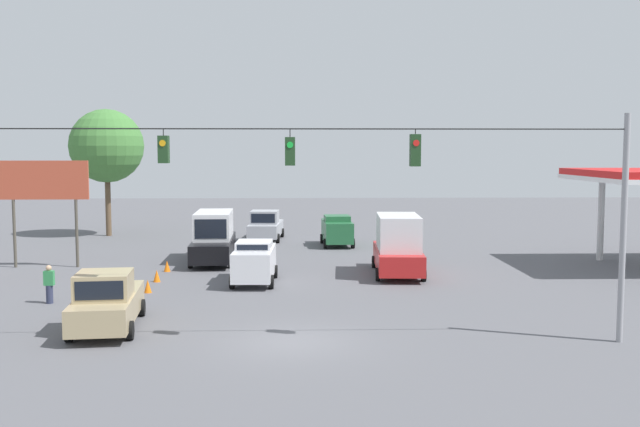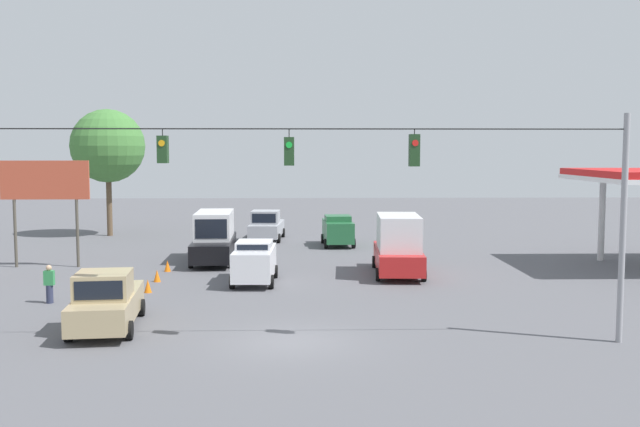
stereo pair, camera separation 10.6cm
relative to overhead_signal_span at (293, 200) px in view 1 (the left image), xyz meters
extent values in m
plane|color=#56565B|center=(0.07, -0.33, -4.74)|extent=(140.00, 140.00, 0.00)
cylinder|color=#939399|center=(-10.78, 0.00, -0.98)|extent=(0.20, 0.20, 7.51)
cylinder|color=black|center=(0.07, 0.00, 2.25)|extent=(21.70, 0.04, 0.04)
cube|color=#1E3D1E|center=(-3.93, 0.00, 1.58)|extent=(0.32, 0.36, 1.03)
cylinder|color=black|center=(-3.93, 0.00, 2.17)|extent=(0.03, 0.03, 0.17)
cylinder|color=red|center=(-3.93, 0.19, 1.81)|extent=(0.20, 0.02, 0.20)
cube|color=#1E3D1E|center=(0.07, 0.00, 1.54)|extent=(0.32, 0.36, 0.90)
cylinder|color=black|center=(0.07, 0.00, 2.12)|extent=(0.03, 0.03, 0.26)
cylinder|color=green|center=(0.07, 0.19, 1.75)|extent=(0.20, 0.02, 0.20)
cube|color=#1E3D1E|center=(4.07, 0.00, 1.60)|extent=(0.32, 0.36, 0.87)
cylinder|color=black|center=(4.07, 0.00, 2.15)|extent=(0.03, 0.03, 0.22)
cylinder|color=orange|center=(4.07, 0.19, 1.80)|extent=(0.20, 0.02, 0.20)
cube|color=red|center=(-5.23, -13.03, -3.92)|extent=(2.55, 6.18, 1.00)
cube|color=silver|center=(-5.21, -12.73, -2.55)|extent=(2.24, 3.99, 1.73)
cube|color=black|center=(-5.32, -14.67, -2.55)|extent=(1.76, 0.12, 1.21)
cylinder|color=black|center=(-6.44, -14.93, -4.42)|extent=(0.26, 0.65, 0.64)
cylinder|color=black|center=(-4.24, -15.06, -4.42)|extent=(0.26, 0.65, 0.64)
cylinder|color=black|center=(-6.21, -11.00, -4.42)|extent=(0.26, 0.65, 0.64)
cylinder|color=black|center=(-4.01, -11.13, -4.42)|extent=(0.26, 0.65, 0.64)
cube|color=tan|center=(6.60, -2.36, -3.97)|extent=(2.51, 5.52, 0.90)
cube|color=tan|center=(6.54, -1.72, -3.07)|extent=(2.00, 2.10, 0.90)
cube|color=black|center=(6.44, -0.75, -3.07)|extent=(1.57, 0.18, 0.63)
cylinder|color=black|center=(7.40, -0.53, -4.42)|extent=(0.28, 0.66, 0.64)
cylinder|color=black|center=(5.45, -0.73, -4.42)|extent=(0.28, 0.66, 0.64)
cylinder|color=black|center=(7.76, -3.99, -4.42)|extent=(0.28, 0.66, 0.64)
cylinder|color=black|center=(5.81, -4.19, -4.42)|extent=(0.28, 0.66, 0.64)
cube|color=#A8AAB2|center=(2.13, -27.07, -3.97)|extent=(2.38, 5.16, 0.90)
cube|color=#A8AAB2|center=(2.17, -26.46, -3.07)|extent=(1.99, 1.94, 0.90)
cube|color=black|center=(2.24, -25.55, -3.07)|extent=(1.62, 0.13, 0.63)
cylinder|color=black|center=(3.25, -25.51, -4.42)|extent=(0.26, 0.65, 0.64)
cylinder|color=black|center=(1.23, -25.36, -4.42)|extent=(0.26, 0.65, 0.64)
cylinder|color=black|center=(3.02, -28.77, -4.42)|extent=(0.26, 0.65, 0.64)
cylinder|color=black|center=(1.00, -28.63, -4.42)|extent=(0.26, 0.65, 0.64)
cube|color=black|center=(4.63, -17.38, -3.92)|extent=(2.40, 6.91, 1.00)
cube|color=silver|center=(4.64, -17.72, -2.67)|extent=(2.13, 4.45, 1.50)
cube|color=black|center=(4.56, -15.53, -2.67)|extent=(1.71, 0.09, 1.05)
cylinder|color=black|center=(5.61, -15.12, -4.42)|extent=(0.24, 0.65, 0.64)
cylinder|color=black|center=(3.48, -15.20, -4.42)|extent=(0.24, 0.65, 0.64)
cylinder|color=black|center=(5.78, -19.56, -4.42)|extent=(0.24, 0.65, 0.64)
cylinder|color=black|center=(3.64, -19.64, -4.42)|extent=(0.24, 0.65, 0.64)
cube|color=silver|center=(1.92, -10.78, -3.75)|extent=(1.92, 4.33, 1.34)
cube|color=silver|center=(1.92, -10.78, -2.90)|extent=(1.70, 1.93, 0.36)
cube|color=black|center=(1.95, -9.83, -2.90)|extent=(1.43, 0.07, 0.25)
cylinder|color=black|center=(2.85, -9.42, -4.42)|extent=(0.24, 0.65, 0.64)
cylinder|color=black|center=(1.07, -9.36, -4.42)|extent=(0.24, 0.65, 0.64)
cylinder|color=black|center=(2.77, -12.20, -4.42)|extent=(0.24, 0.65, 0.64)
cylinder|color=black|center=(0.98, -12.14, -4.42)|extent=(0.24, 0.65, 0.64)
cube|color=#236038|center=(-2.72, -23.85, -3.75)|extent=(1.96, 4.01, 1.33)
cube|color=#236038|center=(-2.72, -23.85, -2.90)|extent=(1.72, 1.81, 0.36)
cube|color=black|center=(-2.68, -24.73, -2.90)|extent=(1.42, 0.09, 0.25)
cylinder|color=black|center=(-3.55, -25.17, -4.42)|extent=(0.25, 0.65, 0.64)
cylinder|color=black|center=(-1.78, -25.09, -4.42)|extent=(0.25, 0.65, 0.64)
cylinder|color=black|center=(-3.67, -22.61, -4.42)|extent=(0.25, 0.65, 0.64)
cylinder|color=black|center=(-1.89, -22.53, -4.42)|extent=(0.25, 0.65, 0.64)
cone|color=orange|center=(6.68, -2.93, -4.45)|extent=(0.34, 0.34, 0.58)
cone|color=orange|center=(6.49, -5.72, -4.45)|extent=(0.34, 0.34, 0.58)
cone|color=orange|center=(6.51, -8.62, -4.45)|extent=(0.34, 0.34, 0.58)
cone|color=orange|center=(6.63, -11.23, -4.45)|extent=(0.34, 0.34, 0.58)
cone|color=orange|center=(6.67, -14.14, -4.45)|extent=(0.34, 0.34, 0.58)
cylinder|color=silver|center=(-17.48, -17.25, -2.27)|extent=(0.36, 0.36, 4.92)
cylinder|color=#4C473D|center=(11.77, -15.73, -2.90)|extent=(0.16, 0.16, 3.67)
cylinder|color=#4C473D|center=(15.09, -15.73, -2.90)|extent=(0.16, 0.16, 3.67)
cube|color=#BF4C33|center=(13.43, -15.73, -0.03)|extent=(4.74, 0.12, 2.08)
cylinder|color=#2D334C|center=(10.11, -6.55, -4.36)|extent=(0.28, 0.28, 0.76)
cube|color=#338C4C|center=(10.11, -6.55, -3.68)|extent=(0.40, 0.24, 0.60)
sphere|color=tan|center=(10.11, -6.55, -3.26)|extent=(0.24, 0.24, 0.24)
cylinder|color=brown|center=(13.81, -29.85, -2.17)|extent=(0.40, 0.40, 5.13)
sphere|color=#427A38|center=(13.81, -29.85, 1.87)|extent=(5.35, 5.35, 5.35)
camera|label=1|loc=(-0.19, 22.74, 1.60)|focal=40.00mm
camera|label=2|loc=(-0.30, 22.75, 1.60)|focal=40.00mm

